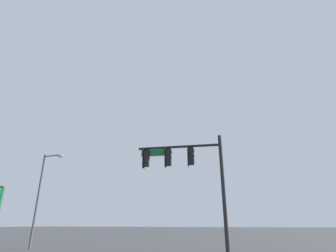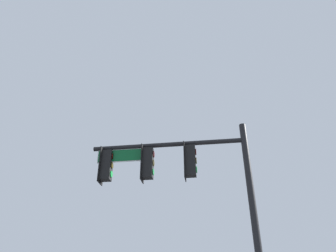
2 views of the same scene
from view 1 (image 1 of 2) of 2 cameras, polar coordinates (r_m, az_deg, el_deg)
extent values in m
cylinder|color=black|center=(16.43, 12.01, -13.96)|extent=(0.22, 0.22, 7.14)
cylinder|color=black|center=(17.19, 2.29, -4.55)|extent=(5.30, 1.19, 0.16)
cube|color=black|center=(16.94, 4.39, -6.61)|extent=(0.13, 0.52, 1.30)
cube|color=black|center=(16.92, 5.03, -6.58)|extent=(0.41, 0.38, 1.10)
cylinder|color=black|center=(17.07, 4.97, -4.59)|extent=(0.04, 0.04, 0.12)
cylinder|color=#340503|center=(16.98, 5.67, -5.46)|extent=(0.07, 0.22, 0.22)
cylinder|color=#392D05|center=(16.90, 5.71, -6.54)|extent=(0.07, 0.22, 0.22)
cylinder|color=green|center=(16.82, 5.75, -7.63)|extent=(0.07, 0.22, 0.22)
cube|color=black|center=(17.16, -0.54, -6.86)|extent=(0.13, 0.52, 1.30)
cube|color=black|center=(17.12, 0.08, -6.83)|extent=(0.41, 0.38, 1.10)
cylinder|color=black|center=(17.28, 0.08, -4.86)|extent=(0.04, 0.04, 0.12)
cylinder|color=#340503|center=(17.17, 0.74, -5.73)|extent=(0.07, 0.22, 0.22)
cylinder|color=#392D05|center=(17.09, 0.75, -6.80)|extent=(0.07, 0.22, 0.22)
cylinder|color=green|center=(17.01, 0.75, -7.88)|extent=(0.07, 0.22, 0.22)
cube|color=black|center=(17.50, -5.32, -7.05)|extent=(0.13, 0.52, 1.30)
cube|color=black|center=(17.45, -4.71, -7.03)|extent=(0.41, 0.38, 1.10)
cylinder|color=black|center=(17.61, -4.66, -5.10)|extent=(0.04, 0.04, 0.12)
cylinder|color=#340503|center=(17.48, -4.05, -5.95)|extent=(0.07, 0.22, 0.22)
cylinder|color=#392D05|center=(17.40, -4.07, -7.00)|extent=(0.07, 0.22, 0.22)
cylinder|color=green|center=(17.33, -4.10, -8.06)|extent=(0.07, 0.22, 0.22)
cube|color=#0F602D|center=(17.41, -2.97, -5.83)|extent=(1.72, 0.38, 0.43)
cube|color=white|center=(17.41, -2.97, -5.83)|extent=(1.78, 0.37, 0.49)
cylinder|color=#4C4C51|center=(24.73, -26.50, -14.04)|extent=(0.18, 0.18, 7.47)
cylinder|color=#4C4C51|center=(24.73, -23.79, -5.94)|extent=(1.64, 0.23, 0.10)
ellipsoid|color=silver|center=(24.19, -22.35, -6.09)|extent=(0.56, 0.28, 0.20)
camera|label=2|loc=(6.14, 1.59, -24.36)|focal=35.00mm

